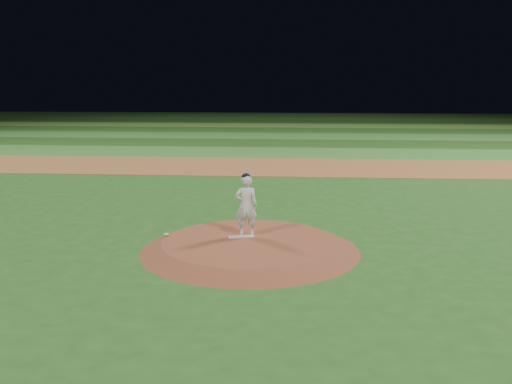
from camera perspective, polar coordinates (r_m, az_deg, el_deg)
ground at (r=14.44m, az=-0.62°, el=-5.83°), size 120.00×120.00×0.00m
infield_dirt_band at (r=28.09m, az=1.90°, el=2.57°), size 70.00×6.00×0.02m
outfield_stripe_0 at (r=33.54m, az=2.33°, el=3.97°), size 70.00×5.00×0.02m
outfield_stripe_1 at (r=38.50m, az=2.61°, el=4.90°), size 70.00×5.00×0.02m
outfield_stripe_2 at (r=43.47m, az=2.83°, el=5.62°), size 70.00×5.00×0.02m
outfield_stripe_3 at (r=48.45m, az=3.00°, el=6.20°), size 70.00×5.00×0.02m
outfield_stripe_4 at (r=53.43m, az=3.14°, el=6.66°), size 70.00×5.00×0.02m
outfield_stripe_5 at (r=58.41m, az=3.26°, el=7.05°), size 70.00×5.00×0.02m
pitchers_mound at (r=14.40m, az=-0.62°, el=-5.36°), size 5.50×5.50×0.25m
pitching_rubber at (r=14.66m, az=-1.48°, el=-4.49°), size 0.68×0.33×0.03m
rosin_bag at (r=14.96m, az=-8.96°, el=-4.21°), size 0.13×0.13×0.07m
pitcher_on_mound at (r=14.64m, az=-0.99°, el=-1.31°), size 0.62×0.45×1.64m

